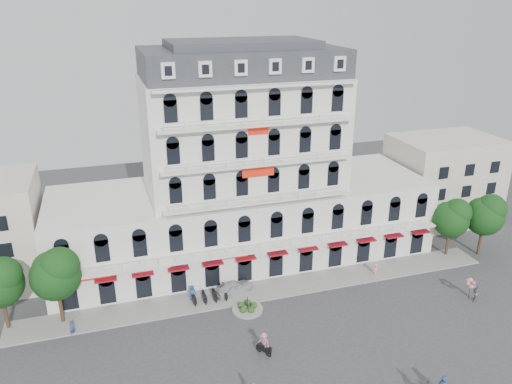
% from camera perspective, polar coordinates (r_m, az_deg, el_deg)
% --- Properties ---
extents(ground, '(120.00, 120.00, 0.00)m').
position_cam_1_polar(ground, '(48.92, 4.61, -16.55)').
color(ground, '#38383A').
rests_on(ground, ground).
extents(sidewalk, '(53.00, 4.00, 0.16)m').
position_cam_1_polar(sidewalk, '(55.78, 1.14, -11.10)').
color(sidewalk, gray).
rests_on(sidewalk, ground).
extents(main_building, '(45.00, 15.00, 25.80)m').
position_cam_1_polar(main_building, '(59.18, -1.53, 1.54)').
color(main_building, silver).
rests_on(main_building, ground).
extents(flank_building_east, '(14.00, 10.00, 12.00)m').
position_cam_1_polar(flank_building_east, '(75.48, 20.53, 1.39)').
color(flank_building_east, beige).
rests_on(flank_building_east, ground).
extents(traffic_island, '(3.20, 3.20, 1.60)m').
position_cam_1_polar(traffic_island, '(52.54, -0.99, -13.14)').
color(traffic_island, gray).
rests_on(traffic_island, ground).
extents(parked_scooter_row, '(4.40, 1.80, 1.10)m').
position_cam_1_polar(parked_scooter_row, '(54.29, -5.31, -12.30)').
color(parked_scooter_row, black).
rests_on(parked_scooter_row, ground).
extents(tree_west_inner, '(4.76, 4.76, 8.25)m').
position_cam_1_polar(tree_west_inner, '(51.57, -21.93, -8.49)').
color(tree_west_inner, '#382314').
rests_on(tree_west_inner, ground).
extents(tree_east_inner, '(4.40, 4.37, 7.57)m').
position_cam_1_polar(tree_east_inner, '(64.97, 21.48, -2.66)').
color(tree_east_inner, '#382314').
rests_on(tree_east_inner, ground).
extents(tree_east_outer, '(4.65, 4.65, 8.05)m').
position_cam_1_polar(tree_east_outer, '(66.65, 24.75, -2.25)').
color(tree_east_outer, '#382314').
rests_on(tree_east_outer, ground).
extents(parked_car, '(4.60, 2.92, 1.46)m').
position_cam_1_polar(parked_car, '(54.99, -2.57, -10.84)').
color(parked_car, silver).
rests_on(parked_car, ground).
extents(rider_center, '(1.22, 1.46, 2.28)m').
position_cam_1_polar(rider_center, '(46.54, 0.89, -16.87)').
color(rider_center, black).
rests_on(rider_center, ground).
extents(pedestrian_left, '(0.88, 0.59, 1.78)m').
position_cam_1_polar(pedestrian_left, '(54.14, -7.28, -11.38)').
color(pedestrian_left, navy).
rests_on(pedestrian_left, ground).
extents(pedestrian_mid, '(0.99, 0.43, 1.67)m').
position_cam_1_polar(pedestrian_mid, '(54.66, -3.76, -10.95)').
color(pedestrian_mid, '#4E4E54').
rests_on(pedestrian_mid, ground).
extents(pedestrian_right, '(1.17, 0.97, 1.57)m').
position_cam_1_polar(pedestrian_right, '(59.69, 13.49, -8.62)').
color(pedestrian_right, pink).
rests_on(pedestrian_right, ground).
extents(pedestrian_far, '(0.68, 0.60, 1.57)m').
position_cam_1_polar(pedestrian_far, '(51.94, -20.27, -14.41)').
color(pedestrian_far, navy).
rests_on(pedestrian_far, ground).
extents(balloon_vendor, '(1.53, 1.39, 2.45)m').
position_cam_1_polar(balloon_vendor, '(58.22, 23.58, -10.23)').
color(balloon_vendor, slate).
rests_on(balloon_vendor, ground).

